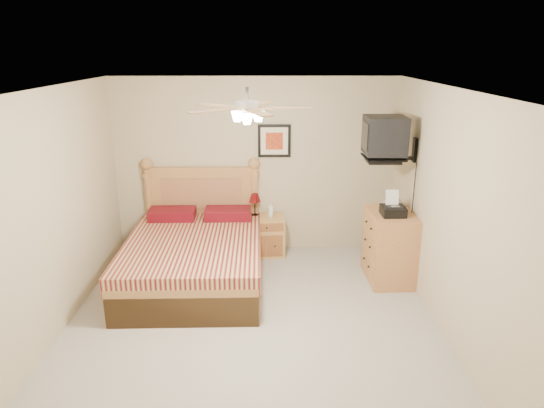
# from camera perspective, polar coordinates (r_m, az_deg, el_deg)

# --- Properties ---
(floor) EXTENTS (4.50, 4.50, 0.00)m
(floor) POSITION_cam_1_polar(r_m,az_deg,el_deg) (5.33, -2.42, -14.61)
(floor) COLOR #A19A91
(floor) RESTS_ON ground
(ceiling) EXTENTS (4.00, 4.50, 0.04)m
(ceiling) POSITION_cam_1_polar(r_m,az_deg,el_deg) (4.51, -2.85, 13.27)
(ceiling) COLOR white
(ceiling) RESTS_ON ground
(wall_back) EXTENTS (4.00, 0.04, 2.50)m
(wall_back) POSITION_cam_1_polar(r_m,az_deg,el_deg) (6.93, -1.97, 4.46)
(wall_back) COLOR #BEAF8C
(wall_back) RESTS_ON ground
(wall_front) EXTENTS (4.00, 0.04, 2.50)m
(wall_front) POSITION_cam_1_polar(r_m,az_deg,el_deg) (2.77, -4.30, -17.84)
(wall_front) COLOR #BEAF8C
(wall_front) RESTS_ON ground
(wall_left) EXTENTS (0.04, 4.50, 2.50)m
(wall_left) POSITION_cam_1_polar(r_m,az_deg,el_deg) (5.24, -25.03, -1.75)
(wall_left) COLOR #BEAF8C
(wall_left) RESTS_ON ground
(wall_right) EXTENTS (0.04, 4.50, 2.50)m
(wall_right) POSITION_cam_1_polar(r_m,az_deg,el_deg) (5.11, 20.44, -1.67)
(wall_right) COLOR #BEAF8C
(wall_right) RESTS_ON ground
(bed) EXTENTS (1.67, 2.17, 1.39)m
(bed) POSITION_cam_1_polar(r_m,az_deg,el_deg) (6.08, -9.30, -3.20)
(bed) COLOR #B5764A
(bed) RESTS_ON ground
(nightstand) EXTENTS (0.56, 0.44, 0.57)m
(nightstand) POSITION_cam_1_polar(r_m,az_deg,el_deg) (6.99, -0.76, -3.73)
(nightstand) COLOR #B37B38
(nightstand) RESTS_ON ground
(table_lamp) EXTENTS (0.22, 0.22, 0.33)m
(table_lamp) POSITION_cam_1_polar(r_m,az_deg,el_deg) (6.89, -2.03, -0.08)
(table_lamp) COLOR #56090B
(table_lamp) RESTS_ON nightstand
(lotion_bottle) EXTENTS (0.09, 0.10, 0.21)m
(lotion_bottle) POSITION_cam_1_polar(r_m,az_deg,el_deg) (6.86, -0.15, -0.67)
(lotion_bottle) COLOR white
(lotion_bottle) RESTS_ON nightstand
(framed_picture) EXTENTS (0.46, 0.04, 0.46)m
(framed_picture) POSITION_cam_1_polar(r_m,az_deg,el_deg) (6.83, 0.27, 7.44)
(framed_picture) COLOR black
(framed_picture) RESTS_ON wall_back
(dresser) EXTENTS (0.56, 0.79, 0.91)m
(dresser) POSITION_cam_1_polar(r_m,az_deg,el_deg) (6.37, 13.69, -4.86)
(dresser) COLOR #A66332
(dresser) RESTS_ON ground
(fax_machine) EXTENTS (0.29, 0.30, 0.30)m
(fax_machine) POSITION_cam_1_polar(r_m,az_deg,el_deg) (6.07, 14.12, 0.03)
(fax_machine) COLOR black
(fax_machine) RESTS_ON dresser
(magazine_lower) EXTENTS (0.29, 0.33, 0.03)m
(magazine_lower) POSITION_cam_1_polar(r_m,az_deg,el_deg) (6.47, 13.44, -0.07)
(magazine_lower) COLOR beige
(magazine_lower) RESTS_ON dresser
(magazine_upper) EXTENTS (0.21, 0.27, 0.02)m
(magazine_upper) POSITION_cam_1_polar(r_m,az_deg,el_deg) (6.49, 13.44, 0.20)
(magazine_upper) COLOR gray
(magazine_upper) RESTS_ON magazine_lower
(wall_tv) EXTENTS (0.56, 0.46, 0.58)m
(wall_tv) POSITION_cam_1_polar(r_m,az_deg,el_deg) (6.13, 14.49, 7.46)
(wall_tv) COLOR black
(wall_tv) RESTS_ON wall_right
(ceiling_fan) EXTENTS (1.14, 1.14, 0.28)m
(ceiling_fan) POSITION_cam_1_polar(r_m,az_deg,el_deg) (4.32, -2.92, 11.21)
(ceiling_fan) COLOR silver
(ceiling_fan) RESTS_ON ceiling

